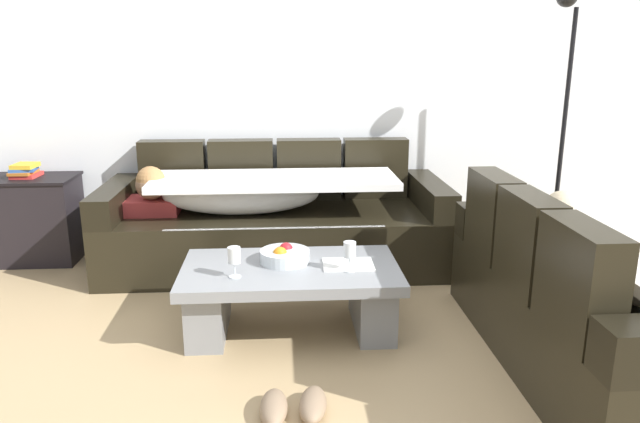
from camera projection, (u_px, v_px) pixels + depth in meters
name	position (u px, v px, depth m)	size (l,w,h in m)	color
ground_plane	(323.00, 379.00, 2.87)	(14.00, 14.00, 0.00)	tan
back_wall	(303.00, 76.00, 4.59)	(9.00, 0.10, 2.70)	white
couch_along_wall	(270.00, 222.00, 4.33)	(2.44, 0.92, 0.88)	black
couch_near_window	(592.00, 301.00, 2.95)	(0.92, 1.84, 0.88)	black
coffee_table	(291.00, 290.00, 3.33)	(1.20, 0.68, 0.38)	gray
fruit_bowl	(285.00, 255.00, 3.35)	(0.28, 0.28, 0.10)	silver
wine_glass_near_left	(234.00, 256.00, 3.10)	(0.07, 0.07, 0.17)	silver
wine_glass_near_right	(350.00, 251.00, 3.19)	(0.07, 0.07, 0.17)	silver
open_magazine	(348.00, 265.00, 3.31)	(0.28, 0.21, 0.01)	white
side_cabinet	(29.00, 219.00, 4.44)	(0.72, 0.44, 0.64)	black
book_stack_on_cabinet	(25.00, 171.00, 4.35)	(0.20, 0.22, 0.10)	red
floor_lamp	(561.00, 113.00, 4.16)	(0.33, 0.31, 1.95)	black
pair_of_shoes	(293.00, 406.00, 2.58)	(0.31, 0.29, 0.09)	#8C7259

